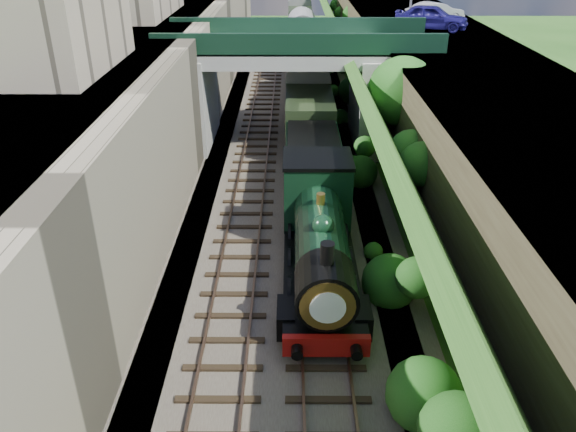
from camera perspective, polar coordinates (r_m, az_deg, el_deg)
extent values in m
cube|color=#473F38|center=(32.34, 0.10, 5.12)|extent=(10.00, 90.00, 0.20)
cube|color=#756B56|center=(31.70, -10.07, 10.75)|extent=(1.00, 90.00, 7.00)
cube|color=#262628|center=(32.50, -16.25, 10.50)|extent=(6.00, 90.00, 7.00)
cube|color=#262628|center=(32.70, 17.25, 9.77)|extent=(8.00, 90.00, 6.25)
cube|color=#1E4714|center=(31.82, 9.27, 9.37)|extent=(4.02, 90.00, 6.36)
sphere|color=#194C14|center=(16.65, 13.64, -17.25)|extent=(2.14, 2.14, 2.14)
sphere|color=#194C14|center=(19.51, 12.94, -6.13)|extent=(1.45, 1.45, 1.45)
sphere|color=#194C14|center=(20.96, 10.31, -6.58)|extent=(2.09, 2.09, 2.09)
sphere|color=#194C14|center=(23.74, 13.45, 5.13)|extent=(1.90, 1.90, 1.90)
sphere|color=#194C14|center=(25.41, 12.36, 6.35)|extent=(2.01, 2.01, 2.01)
sphere|color=#194C14|center=(29.71, 7.38, 4.43)|extent=(1.80, 1.80, 1.80)
sphere|color=#194C14|center=(31.37, 7.79, 6.98)|extent=(1.22, 1.22, 1.22)
sphere|color=#194C14|center=(34.63, 8.92, 11.76)|extent=(1.68, 1.68, 1.68)
sphere|color=#194C14|center=(37.01, 8.97, 13.65)|extent=(1.38, 1.38, 1.38)
sphere|color=#194C14|center=(41.07, 6.44, 12.55)|extent=(1.91, 1.91, 1.91)
sphere|color=#194C14|center=(42.87, 7.32, 14.86)|extent=(1.56, 1.56, 1.56)
sphere|color=#194C14|center=(45.85, 7.28, 16.28)|extent=(1.41, 1.41, 1.41)
sphere|color=#194C14|center=(49.00, 5.60, 15.19)|extent=(1.71, 1.71, 1.71)
sphere|color=#194C14|center=(52.36, 5.00, 15.59)|extent=(1.40, 1.40, 1.40)
sphere|color=#194C14|center=(55.63, 5.24, 17.05)|extent=(1.71, 1.71, 1.71)
sphere|color=#194C14|center=(57.70, 6.61, 19.63)|extent=(2.03, 2.03, 2.03)
sphere|color=#194C14|center=(60.21, 5.04, 18.09)|extent=(2.22, 2.22, 2.22)
sphere|color=#194C14|center=(64.69, 3.91, 17.54)|extent=(1.76, 1.76, 1.76)
sphere|color=#194C14|center=(65.78, 5.33, 19.87)|extent=(1.35, 1.35, 1.35)
sphere|color=#194C14|center=(69.97, 3.54, 18.14)|extent=(1.58, 1.58, 1.58)
sphere|color=#194C14|center=(71.67, 4.97, 20.56)|extent=(1.62, 1.62, 1.62)
cube|color=black|center=(32.36, -3.46, 5.34)|extent=(2.50, 90.00, 0.07)
cube|color=brown|center=(32.38, -4.74, 5.49)|extent=(0.08, 90.00, 0.14)
cube|color=brown|center=(32.29, -2.19, 5.50)|extent=(0.08, 90.00, 0.14)
cube|color=black|center=(32.31, 2.24, 5.34)|extent=(2.50, 90.00, 0.07)
cube|color=brown|center=(32.26, 0.96, 5.50)|extent=(0.08, 90.00, 0.14)
cube|color=brown|center=(32.31, 3.52, 5.49)|extent=(0.08, 90.00, 0.14)
cube|color=gray|center=(34.56, 0.99, 16.31)|extent=(16.00, 6.00, 0.90)
cube|color=#112F1F|center=(31.58, 1.06, 16.99)|extent=(16.00, 0.30, 1.20)
cube|color=#112F1F|center=(37.20, 0.96, 18.60)|extent=(16.00, 0.30, 1.20)
cube|color=gray|center=(35.67, -8.93, 11.63)|extent=(1.40, 6.40, 5.70)
cube|color=gray|center=(35.59, 8.70, 11.62)|extent=(2.40, 6.40, 5.70)
cube|color=gray|center=(25.97, -22.55, 17.99)|extent=(4.00, 8.00, 4.00)
cylinder|color=black|center=(30.75, 11.06, 7.58)|extent=(0.30, 0.30, 4.40)
sphere|color=#194C14|center=(29.98, 11.51, 12.25)|extent=(3.60, 3.60, 3.60)
sphere|color=#194C14|center=(30.99, 12.08, 11.54)|extent=(2.40, 2.40, 2.40)
imported|color=navy|center=(39.80, 14.35, 18.99)|extent=(5.06, 3.31, 1.60)
imported|color=#999B9E|center=(42.86, 14.72, 19.36)|extent=(4.42, 3.21, 1.39)
cube|color=black|center=(21.25, 3.25, -6.71)|extent=(2.40, 8.40, 0.60)
cube|color=black|center=(21.78, 3.17, -4.03)|extent=(2.70, 10.00, 0.35)
cube|color=maroon|center=(17.72, 3.91, -12.99)|extent=(2.70, 0.25, 0.70)
cylinder|color=black|center=(20.44, 3.36, -2.10)|extent=(1.90, 5.60, 1.90)
cylinder|color=black|center=(17.65, 3.87, -7.41)|extent=(1.96, 1.80, 1.96)
cylinder|color=white|center=(16.86, 4.06, -9.32)|extent=(1.10, 0.05, 1.10)
cylinder|color=black|center=(16.99, 4.00, -4.10)|extent=(0.44, 0.44, 0.90)
sphere|color=black|center=(19.08, 3.58, -0.98)|extent=(0.76, 0.76, 0.76)
cylinder|color=#A57F33|center=(20.63, 3.34, 1.65)|extent=(0.32, 0.32, 0.50)
cube|color=black|center=(23.56, 2.96, 2.55)|extent=(2.75, 2.40, 2.80)
cube|color=black|center=(22.99, 3.04, 5.83)|extent=(2.85, 2.50, 0.15)
cube|color=black|center=(18.91, -0.20, -10.28)|extent=(0.60, 1.40, 0.90)
cube|color=black|center=(19.05, 7.46, -10.21)|extent=(0.60, 1.40, 0.90)
cube|color=black|center=(28.41, 2.49, 2.56)|extent=(2.30, 6.00, 0.50)
cube|color=black|center=(28.31, 2.51, 3.02)|extent=(2.60, 6.00, 0.50)
cube|color=black|center=(27.83, 2.56, 5.27)|extent=(2.70, 6.00, 2.40)
cube|color=black|center=(27.38, 2.61, 7.69)|extent=(2.50, 5.60, 0.20)
cube|color=black|center=(40.19, 1.88, 10.11)|extent=(2.30, 17.00, 0.40)
cube|color=black|center=(40.12, 1.88, 10.45)|extent=(2.50, 17.00, 0.50)
cube|color=#212E19|center=(39.71, 1.92, 12.52)|extent=(2.80, 18.00, 2.70)
cube|color=slate|center=(39.34, 1.95, 14.63)|extent=(2.90, 18.00, 0.50)
cube|color=black|center=(58.40, 1.41, 15.66)|extent=(2.30, 17.00, 0.40)
cube|color=black|center=(58.35, 1.42, 15.90)|extent=(2.50, 17.00, 0.50)
cube|color=#212E19|center=(58.06, 1.43, 17.35)|extent=(2.80, 18.00, 2.70)
cube|color=slate|center=(57.81, 1.45, 18.81)|extent=(2.90, 18.00, 0.50)
cube|color=black|center=(76.89, 1.16, 18.55)|extent=(2.30, 17.00, 0.40)
cube|color=black|center=(76.85, 1.16, 18.74)|extent=(2.50, 17.00, 0.50)
cube|color=#212E19|center=(76.63, 1.17, 19.85)|extent=(2.80, 18.00, 2.70)
cube|color=slate|center=(76.45, 1.19, 20.96)|extent=(2.90, 18.00, 0.50)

